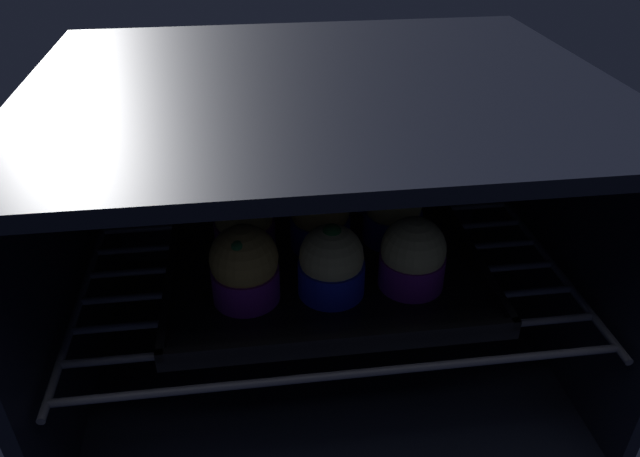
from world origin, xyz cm
name	(u,v)px	position (x,y,z in cm)	size (l,w,h in cm)	color
oven_cavity	(316,216)	(0.00, 26.25, 17.00)	(59.00, 47.00, 37.00)	black
oven_rack	(321,258)	(0.00, 22.00, 13.60)	(54.80, 42.00, 0.80)	#444756
baking_tray	(320,248)	(0.00, 22.66, 14.68)	(35.09, 35.09, 2.20)	black
muffin_row0_col0	(245,267)	(-8.92, 13.73, 19.12)	(7.05, 7.05, 8.46)	#7A238C
muffin_row0_col1	(331,264)	(-0.03, 13.57, 18.80)	(7.05, 7.05, 8.39)	#1928B7
muffin_row0_col2	(413,256)	(8.68, 13.74, 18.81)	(7.05, 7.05, 8.00)	#7A238C
muffin_row1_col0	(244,222)	(-8.77, 22.93, 18.80)	(7.05, 7.05, 7.96)	#7A238C
muffin_row1_col1	(317,216)	(-0.36, 22.57, 19.16)	(7.05, 7.05, 8.89)	#1928B7
muffin_row1_col2	(393,211)	(8.70, 22.83, 18.96)	(7.05, 7.05, 8.22)	#1928B7
muffin_row2_col0	(241,186)	(-8.93, 31.36, 19.02)	(7.05, 7.05, 8.37)	red
muffin_row2_col1	(312,179)	(0.19, 31.73, 19.25)	(7.42, 7.42, 8.75)	#1928B7
muffin_row2_col2	(377,175)	(8.61, 31.38, 19.44)	(7.61, 7.61, 8.92)	#1928B7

